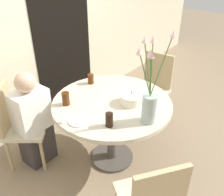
# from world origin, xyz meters

# --- Properties ---
(ground_plane) EXTENTS (16.00, 16.00, 0.00)m
(ground_plane) POSITION_xyz_m (0.00, 0.00, 0.00)
(ground_plane) COLOR #89755B
(wall_back) EXTENTS (8.00, 0.05, 2.60)m
(wall_back) POSITION_xyz_m (0.00, 1.16, 1.30)
(wall_back) COLOR beige
(wall_back) RESTS_ON ground_plane
(doorway_panel) EXTENTS (0.90, 0.01, 2.05)m
(doorway_panel) POSITION_xyz_m (0.43, 1.13, 1.02)
(doorway_panel) COLOR black
(doorway_panel) RESTS_ON ground_plane
(dining_table) EXTENTS (1.16, 1.16, 0.74)m
(dining_table) POSITION_xyz_m (0.00, 0.00, 0.61)
(dining_table) COLOR beige
(dining_table) RESTS_ON ground_plane
(chair_near_front) EXTENTS (0.56, 0.56, 0.90)m
(chair_near_front) POSITION_xyz_m (-0.61, 0.74, 0.50)
(chair_near_front) COLOR beige
(chair_near_front) RESTS_ON ground_plane
(chair_right_flank) EXTENTS (0.43, 0.43, 0.90)m
(chair_right_flank) POSITION_xyz_m (0.96, 0.07, 0.50)
(chair_right_flank) COLOR beige
(chair_right_flank) RESTS_ON ground_plane
(birthday_cake) EXTENTS (0.21, 0.21, 0.14)m
(birthday_cake) POSITION_xyz_m (0.09, -0.16, 0.79)
(birthday_cake) COLOR white
(birthday_cake) RESTS_ON dining_table
(flower_vase) EXTENTS (0.29, 0.22, 0.79)m
(flower_vase) POSITION_xyz_m (-0.06, -0.44, 0.96)
(flower_vase) COLOR #9EB2AD
(flower_vase) RESTS_ON dining_table
(side_plate) EXTENTS (0.17, 0.17, 0.01)m
(side_plate) POSITION_xyz_m (-0.43, 0.02, 0.74)
(side_plate) COLOR silver
(side_plate) RESTS_ON dining_table
(drink_glass_0) EXTENTS (0.07, 0.07, 0.13)m
(drink_glass_0) POSITION_xyz_m (-0.31, 0.31, 0.80)
(drink_glass_0) COLOR #51280F
(drink_glass_0) RESTS_ON dining_table
(drink_glass_1) EXTENTS (0.07, 0.07, 0.11)m
(drink_glass_1) POSITION_xyz_m (0.15, 0.42, 0.79)
(drink_glass_1) COLOR #51280F
(drink_glass_1) RESTS_ON dining_table
(drink_glass_2) EXTENTS (0.06, 0.06, 0.12)m
(drink_glass_2) POSITION_xyz_m (-0.31, -0.22, 0.80)
(drink_glass_2) COLOR black
(drink_glass_2) RESTS_ON dining_table
(person_boy) EXTENTS (0.34, 0.24, 1.06)m
(person_boy) POSITION_xyz_m (-0.51, 0.62, 0.49)
(person_boy) COLOR #383333
(person_boy) RESTS_ON ground_plane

